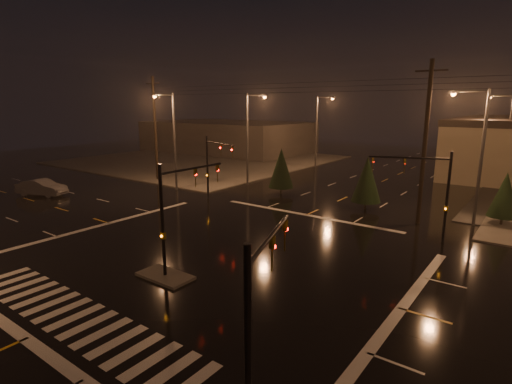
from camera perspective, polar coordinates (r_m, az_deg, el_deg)
ground at (r=24.51m, az=-5.68°, el=-8.90°), size 140.00×140.00×0.00m
sidewalk_nw at (r=65.85m, az=-7.63°, el=4.62°), size 36.00×36.00×0.12m
median_island at (r=21.92m, az=-12.84°, el=-11.61°), size 3.00×1.60×0.15m
crosswalk at (r=19.45m, az=-24.45°, el=-15.95°), size 15.00×2.60×0.01m
stop_bar_near at (r=18.73m, az=-30.02°, el=-17.69°), size 16.00×0.50×0.01m
stop_bar_far at (r=33.05m, az=7.20°, el=-3.26°), size 16.00×0.50×0.01m
commercial_block at (r=77.73m, az=-4.18°, el=7.91°), size 30.00×18.00×5.60m
signal_mast_median at (r=21.31m, az=-11.43°, el=-1.77°), size 0.25×4.59×6.00m
signal_mast_ne at (r=28.09m, az=23.64°, el=0.92°), size 4.84×1.86×6.00m
signal_mast_nw at (r=37.08m, az=-6.24°, el=4.46°), size 4.84×1.86×6.00m
signal_mast_se at (r=10.21m, az=0.24°, el=-18.07°), size 1.55×3.87×6.00m
streetlight_1 at (r=43.95m, az=-0.93°, el=8.41°), size 2.77×0.32×10.00m
streetlight_2 at (r=57.47m, az=8.92°, el=9.21°), size 2.77×0.32×10.00m
streetlight_3 at (r=33.27m, az=29.11°, el=5.55°), size 2.77×0.32×10.00m
streetlight_4 at (r=53.11m, az=32.08°, el=7.23°), size 2.77×0.32×10.00m
streetlight_5 at (r=42.22m, az=-11.91°, el=7.98°), size 0.32×2.77×10.00m
utility_pole_0 at (r=48.57m, az=-14.21°, el=8.81°), size 2.20×0.32×12.00m
utility_pole_1 at (r=31.85m, az=22.98°, el=6.49°), size 2.20×0.32×12.00m
conifer_0 at (r=34.59m, az=32.01°, el=-0.34°), size 2.15×2.15×4.06m
conifer_3 at (r=39.96m, az=3.63°, el=3.45°), size 2.52×2.52×4.64m
conifer_4 at (r=35.25m, az=15.55°, el=1.79°), size 2.50×2.50×4.61m
car_crossing at (r=44.92m, az=-28.30°, el=0.59°), size 5.27×3.47×1.64m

